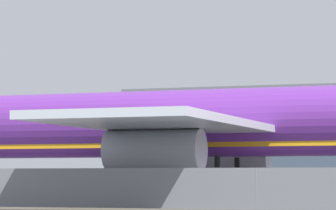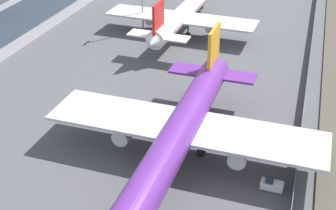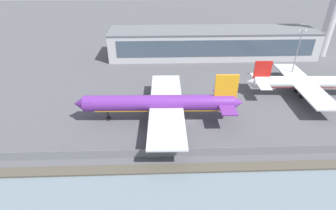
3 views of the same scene
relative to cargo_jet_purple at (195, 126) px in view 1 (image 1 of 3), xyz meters
name	(u,v)px [view 1 (image 1 of 3)]	position (x,y,z in m)	size (l,w,h in m)	color
ground_plane	(310,208)	(8.48, -1.22, -5.77)	(500.00, 500.00, 0.00)	#4C4C51
perimeter_fence	(257,192)	(8.48, -17.22, -4.48)	(280.00, 0.10, 2.59)	slate
cargo_jet_purple	(195,126)	(0.00, 0.00, 0.00)	(50.61, 43.08, 15.12)	#602889
baggage_tug	(81,199)	(-2.83, -14.18, -4.97)	(1.72, 3.26, 1.80)	white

